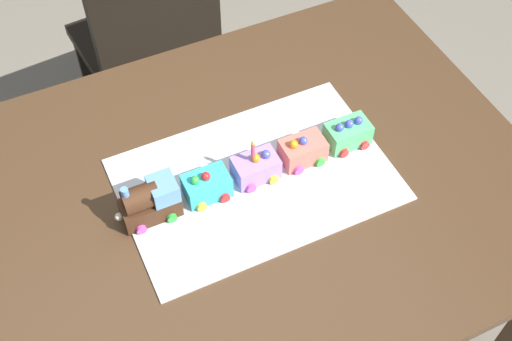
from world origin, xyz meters
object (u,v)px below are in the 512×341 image
at_px(chair, 150,48).
at_px(cake_car_tanker_coral, 302,150).
at_px(cake_car_gondola_mint_green, 348,133).
at_px(cake_locomotive, 150,201).
at_px(cake_car_flatbed_lavender, 256,167).
at_px(birthday_candle, 253,149).
at_px(cake_car_hopper_turquoise, 207,186).
at_px(dining_table, 231,221).

height_order(chair, cake_car_tanker_coral, chair).
bearing_deg(cake_car_gondola_mint_green, cake_car_tanker_coral, 180.00).
height_order(cake_locomotive, cake_car_flatbed_lavender, cake_locomotive).
distance_m(chair, birthday_candle, 0.89).
relative_size(cake_car_tanker_coral, birthday_candle, 1.84).
relative_size(cake_car_hopper_turquoise, birthday_candle, 1.84).
distance_m(dining_table, birthday_candle, 0.22).
distance_m(cake_car_flatbed_lavender, cake_car_tanker_coral, 0.12).
distance_m(chair, cake_car_tanker_coral, 0.87).
relative_size(dining_table, cake_car_gondola_mint_green, 14.00).
distance_m(dining_table, cake_car_flatbed_lavender, 0.16).
distance_m(cake_car_flatbed_lavender, birthday_candle, 0.07).
bearing_deg(cake_car_hopper_turquoise, cake_car_tanker_coral, 0.00).
height_order(cake_car_tanker_coral, birthday_candle, birthday_candle).
relative_size(dining_table, cake_car_hopper_turquoise, 14.00).
relative_size(dining_table, cake_car_flatbed_lavender, 14.00).
height_order(cake_car_hopper_turquoise, cake_car_tanker_coral, same).
bearing_deg(cake_car_tanker_coral, cake_car_hopper_turquoise, 180.00).
bearing_deg(cake_car_gondola_mint_green, dining_table, -176.30).
distance_m(cake_car_gondola_mint_green, birthday_candle, 0.25).
bearing_deg(cake_car_tanker_coral, cake_car_gondola_mint_green, 0.00).
height_order(dining_table, cake_car_gondola_mint_green, cake_car_gondola_mint_green).
relative_size(cake_car_hopper_turquoise, cake_car_tanker_coral, 1.00).
bearing_deg(cake_car_gondola_mint_green, chair, 106.38).
distance_m(dining_table, cake_car_hopper_turquoise, 0.15).
xyz_separation_m(cake_car_hopper_turquoise, birthday_candle, (0.11, -0.00, 0.07)).
distance_m(cake_car_flatbed_lavender, cake_car_gondola_mint_green, 0.24).
height_order(cake_car_flatbed_lavender, cake_car_tanker_coral, same).
bearing_deg(cake_locomotive, dining_table, -6.55).
relative_size(cake_locomotive, cake_car_hopper_turquoise, 1.40).
bearing_deg(cake_car_tanker_coral, chair, 98.43).
bearing_deg(cake_locomotive, chair, 73.29).
height_order(chair, cake_car_flatbed_lavender, chair).
bearing_deg(cake_car_tanker_coral, cake_car_flatbed_lavender, 180.00).
bearing_deg(cake_car_gondola_mint_green, cake_car_flatbed_lavender, 180.00).
xyz_separation_m(cake_car_tanker_coral, cake_car_gondola_mint_green, (0.12, 0.00, 0.00)).
height_order(cake_car_hopper_turquoise, birthday_candle, birthday_candle).
bearing_deg(birthday_candle, cake_car_gondola_mint_green, 0.00).
xyz_separation_m(chair, birthday_candle, (-0.00, -0.81, 0.37)).
bearing_deg(dining_table, chair, 85.21).
xyz_separation_m(dining_table, cake_car_tanker_coral, (0.19, 0.02, 0.14)).
height_order(dining_table, cake_locomotive, cake_locomotive).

